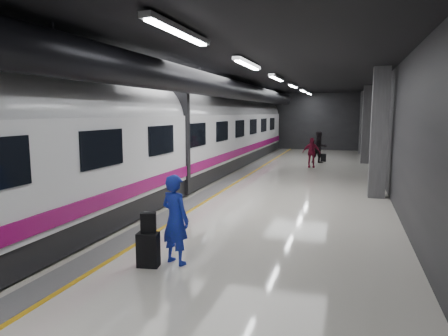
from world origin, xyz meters
The scene contains 9 objects.
ground centered at (0.00, 0.00, 0.00)m, with size 40.00×40.00×0.00m, color beige.
platform_hall centered at (-0.29, 0.96, 3.54)m, with size 10.02×40.02×4.51m.
train centered at (-3.25, 0.00, 2.07)m, with size 3.05×38.00×4.05m.
traveler_main centered at (0.38, -5.85, 0.89)m, with size 0.65×0.43×1.78m, color #1C1CD4.
suitcase_main centered at (-0.06, -6.17, 0.34)m, with size 0.41×0.26×0.67m, color black.
shoulder_bag centered at (-0.05, -6.14, 0.87)m, with size 0.29×0.16×0.39m, color black.
traveler_far_a centered at (1.94, 11.11, 0.94)m, with size 0.91×0.71×1.88m, color black.
traveler_far_b centered at (1.65, 9.19, 0.81)m, with size 0.95×0.39×1.61m, color maroon.
suitcase_far centered at (2.14, 12.05, 0.23)m, with size 0.32×0.21×0.47m, color black.
Camera 1 is at (3.55, -12.80, 2.96)m, focal length 32.00 mm.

